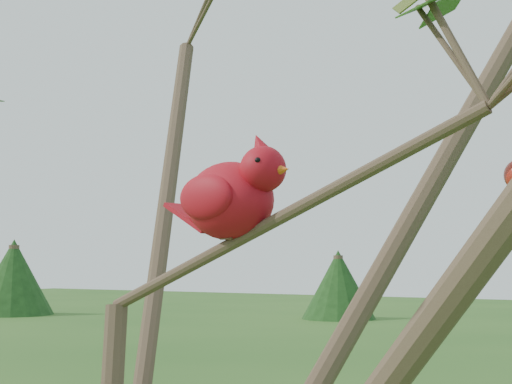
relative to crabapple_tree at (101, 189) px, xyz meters
The scene contains 2 objects.
crabapple_tree is the anchor object (origin of this frame).
cardinal 0.19m from the crabapple_tree, 34.05° to the left, with size 0.23×0.13×0.16m.
Camera 1 is at (0.77, -0.86, 2.02)m, focal length 55.00 mm.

